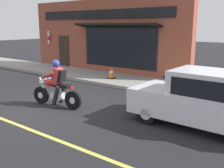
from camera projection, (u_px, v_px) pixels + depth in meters
ground_plane at (51, 105)px, 9.16m from camera, size 80.00×80.00×0.00m
sidewalk_curb at (83, 74)px, 14.59m from camera, size 2.60×22.00×0.14m
storefront_building at (103, 37)px, 15.21m from camera, size 1.25×10.92×4.20m
motorcycle_with_rider at (57, 87)px, 8.90m from camera, size 0.66×2.01×1.62m
car_hatchback at (202, 100)px, 7.09m from camera, size 1.72×3.81×1.57m
traffic_cone at (111, 73)px, 13.07m from camera, size 0.36×0.36×0.60m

